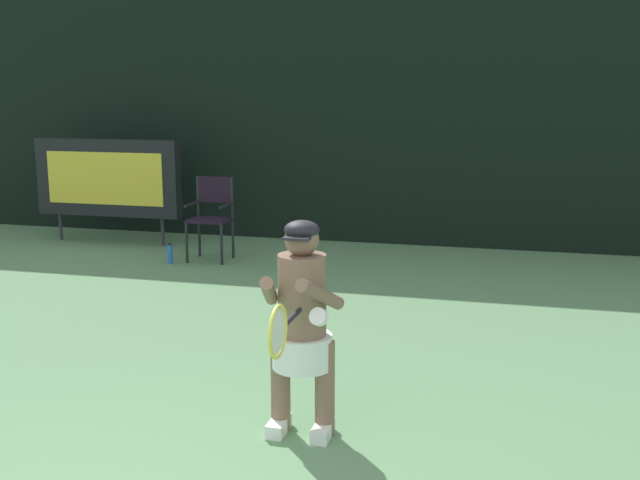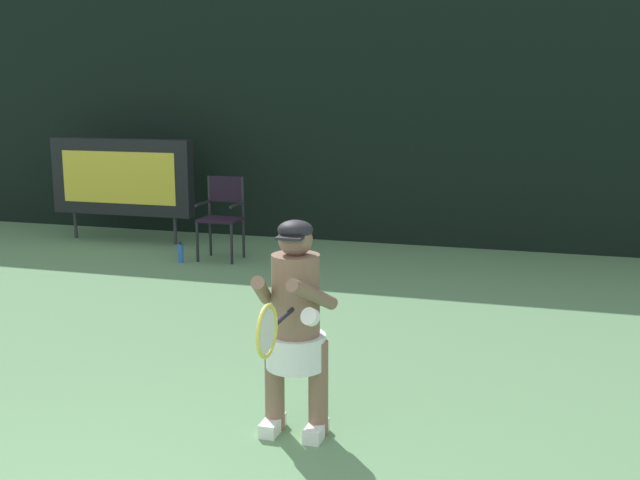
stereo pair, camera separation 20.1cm
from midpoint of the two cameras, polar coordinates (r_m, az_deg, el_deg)
name	(u,v)px [view 2 (the right image)]	position (r m, az deg, el deg)	size (l,w,h in m)	color
backdrop_screen	(404,117)	(11.06, 6.73, 8.98)	(18.00, 0.12, 3.66)	black
scoreboard	(122,177)	(11.56, -13.94, 4.53)	(2.20, 0.21, 1.50)	black
umpire_chair	(222,212)	(10.17, -6.67, 2.03)	(0.52, 0.44, 1.08)	black
water_bottle	(181,253)	(10.12, -9.69, -0.96)	(0.07, 0.07, 0.27)	blue
tennis_player	(295,322)	(4.97, -0.66, -6.05)	(0.54, 0.62, 1.42)	white
tennis_racket	(268,330)	(4.37, -2.51, -6.66)	(0.03, 0.60, 0.31)	black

